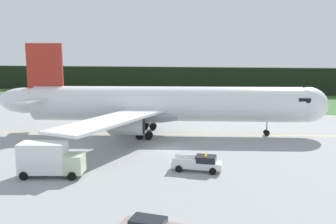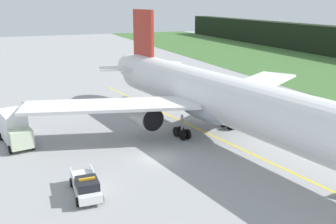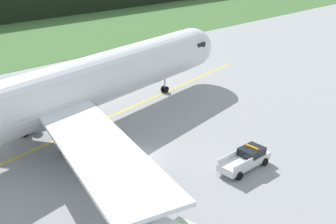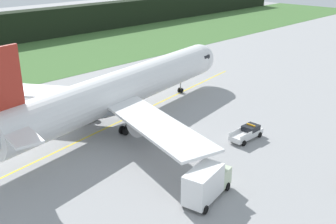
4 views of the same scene
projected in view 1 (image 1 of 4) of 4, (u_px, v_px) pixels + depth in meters
name	position (u px, v px, depth m)	size (l,w,h in m)	color
ground	(168.00, 150.00, 49.49)	(320.00, 320.00, 0.00)	#979799
grass_verge	(208.00, 100.00, 102.66)	(320.00, 39.26, 0.04)	#3F6932
distant_tree_line	(215.00, 80.00, 123.64)	(288.00, 6.07, 8.65)	black
taxiway_centerline_main	(166.00, 134.00, 58.98)	(68.53, 0.30, 0.01)	yellow
airliner	(163.00, 105.00, 58.23)	(53.28, 42.54, 14.73)	white
ops_pickup_truck	(199.00, 163.00, 40.33)	(5.59, 2.29, 1.94)	silver
catering_truck	(49.00, 159.00, 38.30)	(7.06, 3.76, 3.86)	beige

